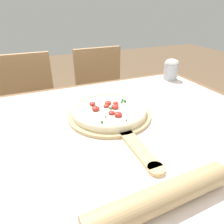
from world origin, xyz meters
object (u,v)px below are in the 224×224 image
Objects in this scene: pizza_peel at (111,117)px; pizza at (109,110)px; rolling_pin at (160,198)px; chair_left at (30,109)px; flour_cup at (171,69)px; chair_right at (102,97)px.

pizza_peel is 0.03m from pizza.
rolling_pin is 1.25m from chair_left.
pizza_peel is at bearing -149.65° from flour_cup.
chair_right is (0.25, 0.77, -0.27)m from pizza_peel.
chair_left is (-0.31, 0.77, -0.27)m from pizza_peel.
chair_left is at bearing 149.97° from flour_cup.
pizza is at bearing 90.38° from pizza_peel.
chair_left is 1.00m from flour_cup.
chair_right is (0.30, 1.18, -0.29)m from rolling_pin.
chair_right is (0.56, -0.00, 0.00)m from chair_left.
pizza is 0.84m from chair_right.
pizza_peel is 4.36× the size of flour_cup.
pizza is at bearing -108.91° from chair_right.
chair_left reaches higher than pizza.
chair_left and chair_right have the same top height.
pizza is 0.34× the size of chair_right.
flour_cup is at bearing 30.35° from pizza_peel.
rolling_pin reaches higher than pizza_peel.
pizza_peel is 1.76× the size of pizza.
chair_left is 1.00× the size of chair_right.
chair_left is (-0.26, 1.18, -0.29)m from rolling_pin.
rolling_pin is (-0.06, -0.41, 0.02)m from pizza_peel.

